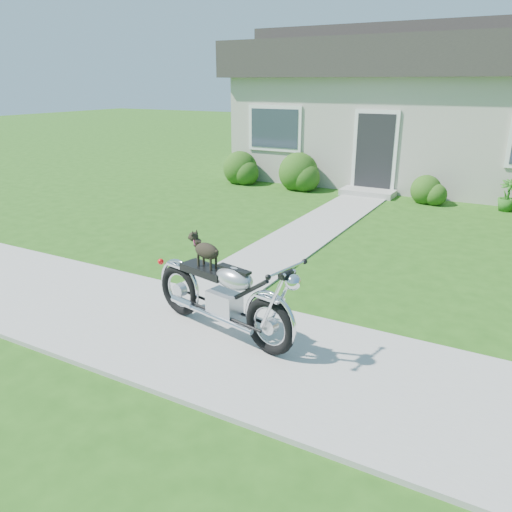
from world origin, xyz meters
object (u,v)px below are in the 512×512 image
Objects in this scene: potted_plant_right at (507,196)px; motorcycle_with_dog at (223,294)px; potted_plant_left at (301,176)px; house at (456,108)px.

motorcycle_with_dog reaches higher than potted_plant_right.
potted_plant_left is 5.27m from potted_plant_right.
house is 4.30m from potted_plant_right.
house is at bearing 99.28° from motorcycle_with_dog.
potted_plant_right is (1.85, -3.44, -1.79)m from house.
motorcycle_with_dog is (2.75, -8.41, 0.18)m from potted_plant_left.
motorcycle_with_dog is at bearing -93.22° from house.
potted_plant_right is 0.33× the size of motorcycle_with_dog.
potted_plant_left is 1.00× the size of potted_plant_right.
house is 17.12× the size of potted_plant_right.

